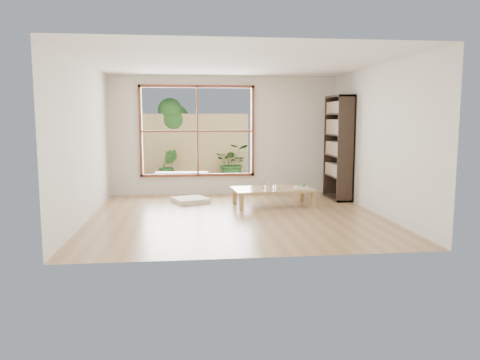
% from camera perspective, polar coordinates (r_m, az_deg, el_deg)
% --- Properties ---
extents(ground, '(5.00, 5.00, 0.00)m').
position_cam_1_polar(ground, '(8.16, -0.48, -4.36)').
color(ground, '#AC7D56').
rests_on(ground, ground).
extents(low_table, '(1.61, 0.99, 0.34)m').
position_cam_1_polar(low_table, '(9.06, 4.06, -1.27)').
color(low_table, '#A88551').
rests_on(low_table, ground).
extents(floor_cushion, '(0.81, 0.81, 0.09)m').
position_cam_1_polar(floor_cushion, '(9.49, -6.07, -2.44)').
color(floor_cushion, white).
rests_on(floor_cushion, ground).
extents(bookshelf, '(0.34, 0.97, 2.15)m').
position_cam_1_polar(bookshelf, '(9.97, 11.93, 3.87)').
color(bookshelf, '#2D2119').
rests_on(bookshelf, ground).
extents(glass_tall, '(0.07, 0.07, 0.13)m').
position_cam_1_polar(glass_tall, '(8.96, 3.92, -0.68)').
color(glass_tall, silver).
rests_on(glass_tall, low_table).
extents(glass_mid, '(0.06, 0.06, 0.09)m').
position_cam_1_polar(glass_mid, '(9.17, 4.22, -0.64)').
color(glass_mid, silver).
rests_on(glass_mid, low_table).
extents(glass_short, '(0.07, 0.07, 0.09)m').
position_cam_1_polar(glass_short, '(9.14, 4.02, -0.66)').
color(glass_short, silver).
rests_on(glass_short, low_table).
extents(glass_small, '(0.07, 0.07, 0.09)m').
position_cam_1_polar(glass_small, '(9.06, 2.94, -0.72)').
color(glass_small, silver).
rests_on(glass_small, low_table).
extents(food_tray, '(0.27, 0.20, 0.08)m').
position_cam_1_polar(food_tray, '(9.16, 7.46, -0.84)').
color(food_tray, white).
rests_on(food_tray, low_table).
extents(deck, '(2.80, 2.00, 0.05)m').
position_cam_1_polar(deck, '(11.63, -5.26, -0.82)').
color(deck, '#3D342C').
rests_on(deck, ground).
extents(garden_bench, '(1.25, 0.41, 0.39)m').
position_cam_1_polar(garden_bench, '(11.16, -7.13, 0.65)').
color(garden_bench, '#2D2119').
rests_on(garden_bench, deck).
extents(bamboo_fence, '(2.80, 0.06, 1.80)m').
position_cam_1_polar(bamboo_fence, '(12.53, -5.41, 3.92)').
color(bamboo_fence, tan).
rests_on(bamboo_fence, ground).
extents(shrub_right, '(0.92, 0.80, 1.00)m').
position_cam_1_polar(shrub_right, '(12.30, -0.89, 2.13)').
color(shrub_right, '#2F6123').
rests_on(shrub_right, deck).
extents(shrub_left, '(0.49, 0.40, 0.87)m').
position_cam_1_polar(shrub_left, '(12.21, -8.74, 1.71)').
color(shrub_left, '#2F6123').
rests_on(shrub_left, deck).
extents(garden_tree, '(1.04, 0.85, 2.22)m').
position_cam_1_polar(garden_tree, '(12.81, -8.53, 7.20)').
color(garden_tree, '#4C3D2D').
rests_on(garden_tree, ground).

